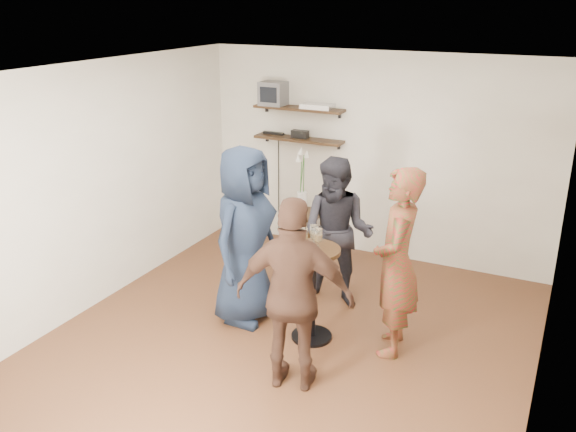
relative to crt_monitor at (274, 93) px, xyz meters
The scene contains 18 objects.
room 2.83m from the crt_monitor, 60.21° to the right, with size 4.58×5.08×2.68m.
shelf_upper 0.40m from the crt_monitor, ahead, with size 1.20×0.25×0.04m, color black.
shelf_lower 0.67m from the crt_monitor, ahead, with size 1.20×0.25×0.04m, color black.
crt_monitor is the anchor object (origin of this frame).
dvd_deck 0.63m from the crt_monitor, ahead, with size 0.40×0.24×0.06m, color silver.
radio 0.63m from the crt_monitor, ahead, with size 0.22×0.10×0.10m, color black.
power_strip 0.54m from the crt_monitor, 123.95° to the left, with size 0.30×0.05×0.03m, color black.
side_table 1.67m from the crt_monitor, 29.86° to the right, with size 0.54×0.54×0.58m.
vase_lilies 1.33m from the crt_monitor, 29.99° to the right, with size 0.19×0.19×0.89m.
drinks_table 3.02m from the crt_monitor, 54.87° to the right, with size 0.53×0.53×0.96m.
wine_glass_fl 2.81m from the crt_monitor, 56.63° to the right, with size 0.07×0.07×0.20m.
wine_glass_fr 2.88m from the crt_monitor, 54.11° to the right, with size 0.07×0.07×0.22m.
wine_glass_bl 2.77m from the crt_monitor, 54.52° to the right, with size 0.07×0.07×0.21m.
wine_glass_br 2.82m from the crt_monitor, 54.47° to the right, with size 0.07×0.07×0.21m.
person_plaid 3.27m from the crt_monitor, 41.31° to the right, with size 0.66×0.43×1.81m, color #AA131D.
person_dark 2.36m from the crt_monitor, 43.49° to the right, with size 0.80×0.62×1.65m, color black.
person_navy 2.49m from the crt_monitor, 70.33° to the right, with size 0.91×0.59×1.86m, color black.
person_brown 3.60m from the crt_monitor, 59.90° to the right, with size 1.00×0.42×1.71m, color #3F261B.
Camera 1 is at (2.29, -4.66, 3.21)m, focal length 38.00 mm.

